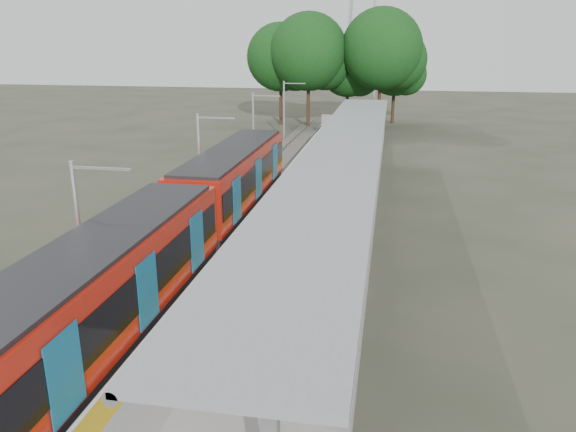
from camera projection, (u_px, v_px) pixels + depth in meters
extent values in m
cube|color=#59544C|center=(239.00, 208.00, 31.07)|extent=(3.00, 70.00, 0.24)
cube|color=gray|center=(320.00, 206.00, 30.18)|extent=(6.00, 50.00, 1.00)
cube|color=gold|center=(273.00, 194.00, 30.47)|extent=(0.60, 50.00, 0.02)
cube|color=#9EA0A5|center=(353.00, 121.00, 53.26)|extent=(6.00, 0.10, 1.20)
cube|color=black|center=(109.00, 331.00, 16.88)|extent=(2.50, 13.50, 0.70)
cube|color=#A5180B|center=(104.00, 283.00, 16.40)|extent=(2.65, 13.50, 2.50)
cube|color=black|center=(104.00, 281.00, 16.38)|extent=(2.72, 12.96, 1.20)
cube|color=black|center=(99.00, 241.00, 16.00)|extent=(2.40, 12.82, 0.15)
cube|color=navy|center=(148.00, 291.00, 16.21)|extent=(0.04, 1.30, 2.00)
cube|color=black|center=(235.00, 203.00, 30.11)|extent=(2.50, 13.50, 0.70)
cube|color=#A5180B|center=(234.00, 174.00, 29.63)|extent=(2.65, 13.50, 2.50)
cube|color=black|center=(234.00, 173.00, 29.61)|extent=(2.72, 12.96, 1.20)
cube|color=black|center=(233.00, 150.00, 29.24)|extent=(2.40, 12.82, 0.15)
cube|color=navy|center=(259.00, 178.00, 29.44)|extent=(0.04, 1.30, 2.00)
cylinder|color=black|center=(207.00, 237.00, 25.76)|extent=(2.20, 0.70, 0.70)
cube|color=black|center=(188.00, 219.00, 23.09)|extent=(2.30, 0.80, 2.40)
cube|color=#9EA0A5|center=(309.00, 340.00, 12.28)|extent=(0.25, 0.25, 3.50)
cube|color=#9EA0A5|center=(329.00, 270.00, 16.03)|extent=(0.25, 0.25, 3.50)
cube|color=#9EA0A5|center=(341.00, 226.00, 19.78)|extent=(0.25, 0.25, 3.50)
cube|color=#9EA0A5|center=(350.00, 196.00, 23.54)|extent=(0.25, 0.25, 3.50)
cube|color=#9EA0A5|center=(356.00, 175.00, 27.29)|extent=(0.25, 0.25, 3.50)
cube|color=#9EA0A5|center=(361.00, 158.00, 31.04)|extent=(0.25, 0.25, 3.50)
cube|color=#9EA0A5|center=(364.00, 146.00, 34.80)|extent=(0.25, 0.25, 3.50)
cube|color=#9EA0A5|center=(367.00, 135.00, 38.55)|extent=(0.25, 0.25, 3.50)
cube|color=#9EA0A5|center=(370.00, 127.00, 42.30)|extent=(0.25, 0.25, 3.50)
cube|color=gray|center=(346.00, 144.00, 24.93)|extent=(3.20, 38.00, 0.16)
cylinder|color=#9EA0A5|center=(311.00, 145.00, 25.22)|extent=(0.24, 38.00, 0.24)
cube|color=silver|center=(347.00, 322.00, 14.20)|extent=(0.05, 3.70, 2.20)
cube|color=silver|center=(357.00, 263.00, 17.95)|extent=(0.05, 3.70, 2.20)
cube|color=silver|center=(368.00, 197.00, 25.46)|extent=(0.05, 3.70, 2.20)
cube|color=silver|center=(372.00, 177.00, 29.21)|extent=(0.05, 3.70, 2.20)
cube|color=silver|center=(376.00, 149.00, 36.72)|extent=(0.05, 3.70, 2.20)
cube|color=silver|center=(378.00, 139.00, 40.47)|extent=(0.05, 3.70, 2.20)
cylinder|color=#382316|center=(281.00, 102.00, 61.94)|extent=(0.36, 0.36, 4.81)
sphere|color=#144716|center=(281.00, 57.00, 60.49)|extent=(7.31, 7.31, 7.31)
cylinder|color=#382316|center=(308.00, 103.00, 59.17)|extent=(0.36, 0.36, 5.23)
sphere|color=#144716|center=(309.00, 52.00, 57.60)|extent=(7.96, 7.96, 7.96)
cylinder|color=#382316|center=(347.00, 106.00, 61.56)|extent=(0.36, 0.36, 4.08)
sphere|color=#144716|center=(348.00, 68.00, 60.33)|extent=(6.21, 6.21, 6.21)
cylinder|color=#382316|center=(379.00, 103.00, 58.33)|extent=(0.36, 0.36, 5.42)
sphere|color=#144716|center=(382.00, 49.00, 56.70)|extent=(8.23, 8.23, 8.23)
cylinder|color=#382316|center=(393.00, 105.00, 62.71)|extent=(0.36, 0.36, 4.08)
sphere|color=#144716|center=(395.00, 67.00, 61.48)|extent=(6.20, 6.20, 6.20)
cylinder|color=#9EA0A5|center=(80.00, 242.00, 18.40)|extent=(0.16, 0.16, 5.40)
cube|color=#9EA0A5|center=(101.00, 168.00, 17.48)|extent=(2.00, 0.08, 0.08)
cylinder|color=#9EA0A5|center=(200.00, 165.00, 29.66)|extent=(0.16, 0.16, 5.40)
cube|color=#9EA0A5|center=(216.00, 118.00, 28.74)|extent=(2.00, 0.08, 0.08)
cylinder|color=#9EA0A5|center=(253.00, 130.00, 40.92)|extent=(0.16, 0.16, 5.40)
cube|color=#9EA0A5|center=(266.00, 96.00, 40.00)|extent=(2.00, 0.08, 0.08)
cylinder|color=#9EA0A5|center=(284.00, 111.00, 52.18)|extent=(0.16, 0.16, 5.40)
cube|color=#9EA0A5|center=(295.00, 83.00, 51.26)|extent=(2.00, 0.08, 0.08)
cube|color=#141155|center=(331.00, 332.00, 15.31)|extent=(0.47, 1.39, 0.06)
cube|color=#141155|center=(325.00, 322.00, 15.25)|extent=(0.11, 1.38, 0.51)
cube|color=#9EA0A5|center=(329.00, 349.00, 14.85)|extent=(0.37, 0.07, 0.40)
cube|color=#9EA0A5|center=(333.00, 329.00, 15.89)|extent=(0.37, 0.07, 0.40)
cube|color=#141155|center=(354.00, 176.00, 32.63)|extent=(0.70, 1.49, 0.06)
cube|color=#141155|center=(351.00, 171.00, 32.57)|extent=(0.34, 1.42, 0.53)
cube|color=#9EA0A5|center=(354.00, 182.00, 32.16)|extent=(0.39, 0.13, 0.42)
cube|color=#9EA0A5|center=(355.00, 178.00, 33.23)|extent=(0.39, 0.13, 0.42)
cube|color=#141155|center=(364.00, 182.00, 31.14)|extent=(0.52, 1.60, 0.06)
cube|color=#141155|center=(361.00, 176.00, 31.08)|extent=(0.11, 1.59, 0.58)
cube|color=#9EA0A5|center=(363.00, 189.00, 30.61)|extent=(0.42, 0.08, 0.46)
cube|color=#9EA0A5|center=(365.00, 184.00, 31.80)|extent=(0.42, 0.08, 0.46)
cylinder|color=beige|center=(307.00, 326.00, 15.05)|extent=(0.38, 0.38, 1.41)
cube|color=red|center=(308.00, 297.00, 14.79)|extent=(0.33, 0.12, 0.23)
cylinder|color=beige|center=(347.00, 195.00, 27.12)|extent=(0.45, 0.45, 1.68)
cube|color=red|center=(347.00, 175.00, 26.82)|extent=(0.40, 0.13, 0.28)
cylinder|color=#9EA0A5|center=(339.00, 199.00, 27.87)|extent=(0.51, 0.51, 0.93)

